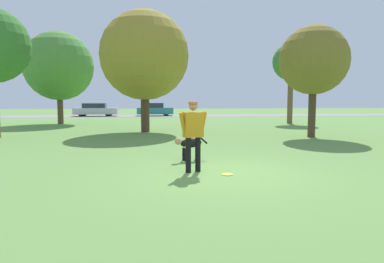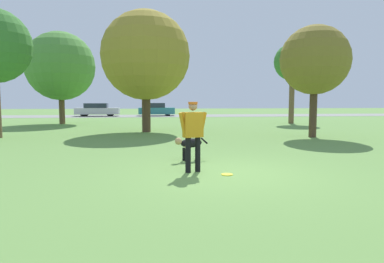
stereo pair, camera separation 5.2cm
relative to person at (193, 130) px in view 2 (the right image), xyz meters
The scene contains 11 objects.
ground_plane 1.22m from the person, 16.19° to the right, with size 120.00×120.00×0.00m, color #608C42.
far_road_strip 28.95m from the person, 88.66° to the left, with size 120.00×6.00×0.01m.
person is the anchor object (origin of this frame).
dog 1.64m from the person, 87.03° to the left, with size 1.01×0.50×0.67m.
frisbee 1.30m from the person, 27.98° to the right, with size 0.27×0.27×0.02m.
tree_near_right 9.83m from the person, 47.78° to the left, with size 3.13×3.13×5.09m.
tree_far_left 19.22m from the person, 113.15° to the left, with size 4.83×4.83×6.52m.
tree_mid_center 11.02m from the person, 97.13° to the left, with size 4.70×4.70×6.41m.
tree_far_right 18.73m from the person, 60.46° to the left, with size 2.66×2.66×5.78m.
parked_car_silver 29.74m from the person, 103.26° to the left, with size 4.50×1.82×1.37m.
parked_car_teal 29.14m from the person, 91.24° to the left, with size 3.87×1.73×1.39m.
Camera 2 is at (-1.60, -7.80, 1.72)m, focal length 32.00 mm.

